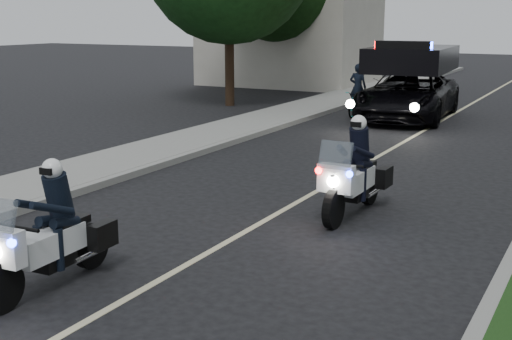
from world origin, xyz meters
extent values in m
plane|color=black|center=(0.00, 0.00, 0.00)|extent=(120.00, 120.00, 0.00)
cube|color=gray|center=(-4.10, 10.00, 0.07)|extent=(0.20, 60.00, 0.15)
cube|color=gray|center=(-5.20, 10.00, 0.08)|extent=(2.00, 60.00, 0.16)
cube|color=#A8A396|center=(-10.00, 26.00, 3.50)|extent=(8.00, 6.00, 7.00)
cube|color=#BFB78C|center=(0.00, 10.00, 0.00)|extent=(0.12, 50.00, 0.01)
imported|color=black|center=(-1.17, 16.77, 0.00)|extent=(3.14, 6.08, 2.87)
imported|color=black|center=(-2.90, 16.52, 0.00)|extent=(0.64, 1.71, 0.88)
imported|color=black|center=(-2.90, 16.52, 0.00)|extent=(0.61, 0.42, 1.65)
camera|label=1|loc=(5.19, -6.22, 3.48)|focal=47.75mm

